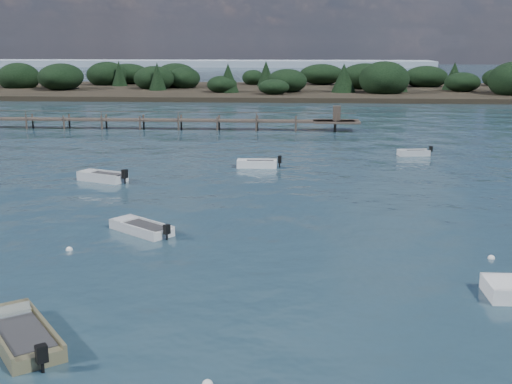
# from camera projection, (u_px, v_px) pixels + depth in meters

# --- Properties ---
(ground) EXTENTS (400.00, 400.00, 0.00)m
(ground) POSITION_uv_depth(u_px,v_px,m) (300.00, 118.00, 81.68)
(ground) COLOR #182C39
(ground) RESTS_ON ground
(dinghy_near_olive) EXTENTS (3.99, 4.49, 1.16)m
(dinghy_near_olive) POSITION_uv_depth(u_px,v_px,m) (21.00, 337.00, 20.70)
(dinghy_near_olive) COLOR #6E6849
(dinghy_near_olive) RESTS_ON ground
(tender_far_grey_b) EXTENTS (3.00, 1.47, 1.01)m
(tender_far_grey_b) POSITION_uv_depth(u_px,v_px,m) (414.00, 154.00, 54.51)
(tender_far_grey_b) COLOR #B7BCBF
(tender_far_grey_b) RESTS_ON ground
(dinghy_mid_grey) EXTENTS (3.69, 3.29, 0.99)m
(dinghy_mid_grey) POSITION_uv_depth(u_px,v_px,m) (141.00, 229.00, 32.60)
(dinghy_mid_grey) COLOR #B7BCBF
(dinghy_mid_grey) RESTS_ON ground
(tender_far_grey) EXTENTS (3.86, 2.61, 1.24)m
(tender_far_grey) POSITION_uv_depth(u_px,v_px,m) (103.00, 178.00, 44.60)
(tender_far_grey) COLOR #B7BCBF
(tender_far_grey) RESTS_ON ground
(tender_far_white) EXTENTS (3.43, 1.28, 1.17)m
(tender_far_white) POSITION_uv_depth(u_px,v_px,m) (257.00, 165.00, 49.41)
(tender_far_white) COLOR silver
(tender_far_white) RESTS_ON ground
(buoy_b) EXTENTS (0.32, 0.32, 0.32)m
(buoy_b) POSITION_uv_depth(u_px,v_px,m) (491.00, 258.00, 28.64)
(buoy_b) COLOR silver
(buoy_b) RESTS_ON ground
(buoy_c) EXTENTS (0.32, 0.32, 0.32)m
(buoy_c) POSITION_uv_depth(u_px,v_px,m) (69.00, 250.00, 29.80)
(buoy_c) COLOR silver
(buoy_c) RESTS_ON ground
(jetty) EXTENTS (64.50, 3.20, 3.40)m
(jetty) POSITION_uv_depth(u_px,v_px,m) (104.00, 120.00, 71.25)
(jetty) COLOR #463B33
(jetty) RESTS_ON ground
(far_headland) EXTENTS (190.00, 40.00, 5.80)m
(far_headland) POSITION_uv_depth(u_px,v_px,m) (436.00, 83.00, 118.41)
(far_headland) COLOR black
(far_headland) RESTS_ON ground
(distant_haze) EXTENTS (280.00, 20.00, 2.40)m
(distant_haze) POSITION_uv_depth(u_px,v_px,m) (72.00, 66.00, 252.81)
(distant_haze) COLOR #8E9DB0
(distant_haze) RESTS_ON ground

